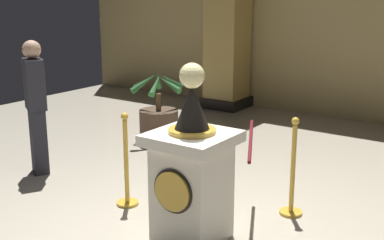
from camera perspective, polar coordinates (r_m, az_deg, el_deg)
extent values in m
plane|color=#B2A893|center=(5.02, -1.03, -12.50)|extent=(12.75, 12.75, 0.00)
cube|color=tan|center=(9.42, 19.06, 11.67)|extent=(12.75, 0.16, 3.90)
cube|color=silver|center=(4.66, 0.00, -8.29)|extent=(0.57, 0.57, 0.95)
cube|color=silver|center=(4.48, 0.00, -2.09)|extent=(0.71, 0.71, 0.10)
cylinder|color=gold|center=(4.39, -2.27, -8.15)|extent=(0.36, 0.03, 0.36)
cylinder|color=black|center=(4.40, -2.19, -8.11)|extent=(0.41, 0.01, 0.41)
cylinder|color=gold|center=(4.46, 0.00, -1.23)|extent=(0.43, 0.43, 0.04)
cone|color=black|center=(4.41, 0.00, 1.55)|extent=(0.31, 0.31, 0.40)
cylinder|color=gold|center=(4.37, 0.00, 3.99)|extent=(0.03, 0.03, 0.06)
sphere|color=beige|center=(4.36, 0.00, 5.08)|extent=(0.23, 0.23, 0.23)
cylinder|color=gold|center=(5.47, 11.16, -10.27)|extent=(0.24, 0.24, 0.03)
cylinder|color=gold|center=(5.29, 11.40, -5.63)|extent=(0.05, 0.05, 0.97)
sphere|color=gold|center=(5.14, 11.69, -0.12)|extent=(0.08, 0.08, 0.08)
cylinder|color=gold|center=(5.63, -7.34, -9.34)|extent=(0.24, 0.24, 0.03)
cylinder|color=gold|center=(5.46, -7.50, -4.88)|extent=(0.05, 0.05, 0.96)
sphere|color=gold|center=(5.32, -7.68, 0.42)|extent=(0.08, 0.08, 0.08)
cylinder|color=#591419|center=(5.18, 6.69, -2.31)|extent=(0.44, 0.81, 0.22)
cylinder|color=#591419|center=(5.27, -2.96, -1.94)|extent=(0.44, 0.81, 0.22)
sphere|color=#591419|center=(5.24, 1.81, -3.08)|extent=(0.04, 0.04, 0.04)
cube|color=black|center=(10.20, 3.93, 2.06)|extent=(0.80, 0.80, 0.20)
cube|color=tan|center=(9.98, 4.11, 12.06)|extent=(0.70, 0.70, 3.75)
cylinder|color=#4C3828|center=(7.75, -3.79, -0.71)|extent=(0.60, 0.60, 0.51)
cylinder|color=brown|center=(7.66, -3.83, 2.08)|extent=(0.08, 0.08, 0.26)
cone|color=#265928|center=(7.46, -2.62, 4.12)|extent=(0.45, 0.14, 0.26)
cone|color=#265928|center=(7.71, -2.42, 4.46)|extent=(0.22, 0.42, 0.35)
cone|color=#265928|center=(7.82, -3.91, 4.58)|extent=(0.31, 0.36, 0.39)
cone|color=#265928|center=(7.71, -5.31, 4.42)|extent=(0.43, 0.17, 0.33)
cone|color=#265928|center=(7.56, -5.50, 4.20)|extent=(0.30, 0.41, 0.34)
cone|color=#265928|center=(7.39, -4.16, 4.00)|extent=(0.26, 0.42, 0.35)
cube|color=#26262D|center=(6.70, -17.04, -2.29)|extent=(0.33, 0.29, 0.84)
cube|color=#26262D|center=(6.54, -17.51, 3.91)|extent=(0.42, 0.37, 0.63)
sphere|color=tan|center=(6.48, -17.79, 7.64)|extent=(0.23, 0.23, 0.23)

